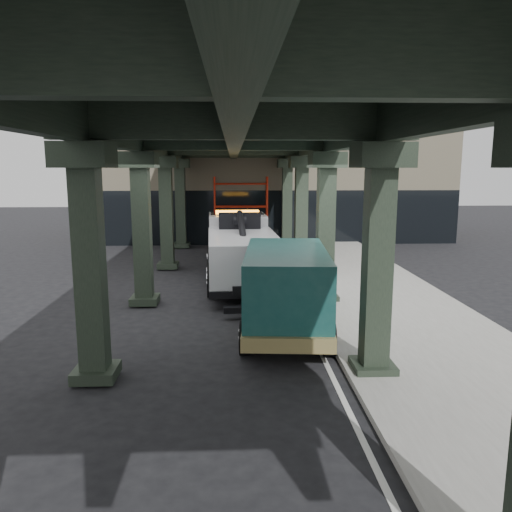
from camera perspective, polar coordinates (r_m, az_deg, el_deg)
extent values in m
plane|color=black|center=(14.92, -0.82, -7.51)|extent=(90.00, 90.00, 0.00)
cube|color=gray|center=(17.52, 13.90, -4.89)|extent=(5.00, 40.00, 0.15)
cube|color=silver|center=(16.97, 4.74, -5.35)|extent=(0.12, 38.00, 0.01)
cube|color=black|center=(10.85, 13.69, -0.87)|extent=(0.55, 0.55, 5.00)
cube|color=black|center=(10.66, 14.20, 11.09)|extent=(1.10, 1.10, 0.50)
cube|color=black|center=(11.50, 13.20, -12.29)|extent=(0.90, 0.90, 0.24)
cube|color=black|center=(16.62, 7.95, 3.04)|extent=(0.55, 0.55, 5.00)
cube|color=black|center=(16.50, 8.14, 10.81)|extent=(1.10, 1.10, 0.50)
cube|color=black|center=(17.06, 7.76, -4.72)|extent=(0.90, 0.90, 0.24)
cube|color=black|center=(22.52, 5.18, 4.91)|extent=(0.55, 0.55, 5.00)
cube|color=black|center=(22.43, 5.27, 10.64)|extent=(1.10, 1.10, 0.50)
cube|color=black|center=(22.84, 5.09, -0.90)|extent=(0.90, 0.90, 0.24)
cube|color=black|center=(28.45, 3.55, 5.99)|extent=(0.55, 0.55, 5.00)
cube|color=black|center=(28.38, 3.60, 10.53)|extent=(1.10, 1.10, 0.50)
cube|color=black|center=(28.71, 3.50, 1.37)|extent=(0.90, 0.90, 0.24)
cube|color=black|center=(10.83, -18.45, -1.12)|extent=(0.55, 0.55, 5.00)
cube|color=black|center=(10.65, -19.13, 10.85)|extent=(1.10, 1.10, 0.50)
cube|color=black|center=(11.49, -17.80, -12.55)|extent=(0.90, 0.90, 0.24)
cube|color=black|center=(16.61, -12.88, 2.88)|extent=(0.55, 0.55, 5.00)
cube|color=black|center=(16.49, -13.19, 10.65)|extent=(1.10, 1.10, 0.50)
cube|color=black|center=(17.05, -12.58, -4.88)|extent=(0.90, 0.90, 0.24)
cube|color=black|center=(22.51, -10.19, 4.79)|extent=(0.55, 0.55, 5.00)
cube|color=black|center=(22.42, -10.37, 10.52)|extent=(1.10, 1.10, 0.50)
cube|color=black|center=(22.83, -10.01, -1.02)|extent=(0.90, 0.90, 0.24)
cube|color=black|center=(28.45, -8.62, 5.90)|extent=(0.55, 0.55, 5.00)
cube|color=black|center=(28.38, -8.74, 10.43)|extent=(1.10, 1.10, 0.50)
cube|color=black|center=(28.70, -8.50, 1.28)|extent=(0.90, 0.90, 0.24)
cube|color=black|center=(16.54, 8.21, 13.58)|extent=(0.35, 32.00, 1.10)
cube|color=black|center=(16.52, -13.30, 13.43)|extent=(0.35, 32.00, 1.10)
cube|color=black|center=(16.26, -2.54, 13.74)|extent=(0.35, 32.00, 1.10)
cube|color=black|center=(16.32, -2.56, 16.19)|extent=(7.40, 32.00, 0.30)
cube|color=#C6B793|center=(34.31, 1.49, 9.21)|extent=(22.00, 10.00, 8.00)
cylinder|color=red|center=(29.25, -4.69, 5.11)|extent=(0.08, 0.08, 4.00)
cylinder|color=red|center=(28.45, -4.75, 4.97)|extent=(0.08, 0.08, 4.00)
cylinder|color=red|center=(29.29, 1.21, 5.15)|extent=(0.08, 0.08, 4.00)
cylinder|color=red|center=(28.50, 1.31, 5.01)|extent=(0.08, 0.08, 4.00)
cylinder|color=red|center=(29.33, -1.73, 3.19)|extent=(3.00, 0.08, 0.08)
cylinder|color=red|center=(29.21, -1.74, 5.72)|extent=(3.00, 0.08, 0.08)
cylinder|color=red|center=(29.14, -1.76, 8.27)|extent=(3.00, 0.08, 0.08)
cube|color=black|center=(19.36, -1.71, -1.22)|extent=(1.40, 7.76, 0.26)
cube|color=silver|center=(21.80, -2.16, 2.38)|extent=(2.53, 2.58, 1.85)
cube|color=silver|center=(22.94, -2.31, 1.47)|extent=(2.45, 0.84, 0.93)
cube|color=black|center=(22.00, -2.21, 3.80)|extent=(2.33, 1.45, 0.87)
cube|color=silver|center=(18.08, -1.48, 0.13)|extent=(2.71, 5.26, 1.44)
cube|color=orange|center=(21.49, -2.15, 5.03)|extent=(1.86, 0.38, 0.16)
cube|color=black|center=(19.97, -1.90, 4.06)|extent=(1.67, 0.70, 0.62)
cylinder|color=black|center=(18.16, -1.54, 2.64)|extent=(0.42, 3.61, 1.38)
cube|color=black|center=(15.74, -0.81, -5.20)|extent=(0.38, 1.45, 0.19)
cube|color=black|center=(15.07, -0.60, -6.11)|extent=(1.66, 0.34, 0.19)
cylinder|color=black|center=(22.24, -5.10, -0.19)|extent=(0.41, 1.15, 1.13)
cylinder|color=silver|center=(22.24, -5.10, -0.19)|extent=(0.43, 0.64, 0.62)
cylinder|color=black|center=(22.36, 0.71, -0.09)|extent=(0.41, 1.15, 1.13)
cylinder|color=silver|center=(22.36, 0.71, -0.09)|extent=(0.43, 0.64, 0.62)
cylinder|color=black|center=(18.90, -5.05, -2.01)|extent=(0.41, 1.15, 1.13)
cylinder|color=silver|center=(18.90, -5.05, -2.01)|extent=(0.43, 0.64, 0.62)
cylinder|color=black|center=(19.04, 1.78, -1.88)|extent=(0.41, 1.15, 1.13)
cylinder|color=silver|center=(19.04, 1.78, -1.88)|extent=(0.43, 0.64, 0.62)
cylinder|color=black|center=(17.60, -5.02, -2.91)|extent=(0.41, 1.15, 1.13)
cylinder|color=silver|center=(17.60, -5.02, -2.91)|extent=(0.43, 0.64, 0.62)
cylinder|color=black|center=(17.75, 2.32, -2.77)|extent=(0.41, 1.15, 1.13)
cylinder|color=silver|center=(17.75, 2.32, -2.77)|extent=(0.43, 0.64, 0.62)
cube|color=#113F3C|center=(16.25, 3.20, -2.56)|extent=(2.15, 1.27, 0.91)
cube|color=#113F3C|center=(13.45, 3.46, -3.46)|extent=(2.47, 4.70, 1.97)
cube|color=olive|center=(14.05, 3.38, -6.28)|extent=(2.60, 5.81, 0.35)
cube|color=black|center=(15.70, 3.26, 0.00)|extent=(2.00, 0.59, 0.84)
cube|color=black|center=(13.64, 3.45, -1.10)|extent=(2.43, 3.80, 0.56)
cube|color=silver|center=(16.86, 3.15, -3.50)|extent=(2.02, 0.28, 0.30)
cylinder|color=black|center=(16.34, -0.37, -4.40)|extent=(0.35, 0.87, 0.85)
cylinder|color=silver|center=(16.34, -0.37, -4.40)|extent=(0.36, 0.49, 0.47)
cylinder|color=black|center=(16.38, 6.73, -4.43)|extent=(0.35, 0.87, 0.85)
cylinder|color=silver|center=(16.38, 6.73, -4.43)|extent=(0.36, 0.49, 0.47)
cylinder|color=black|center=(12.28, -1.19, -9.35)|extent=(0.35, 0.87, 0.85)
cylinder|color=silver|center=(12.28, -1.19, -9.35)|extent=(0.36, 0.49, 0.47)
cylinder|color=black|center=(12.34, 8.35, -9.36)|extent=(0.35, 0.87, 0.85)
cylinder|color=silver|center=(12.34, 8.35, -9.36)|extent=(0.36, 0.49, 0.47)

